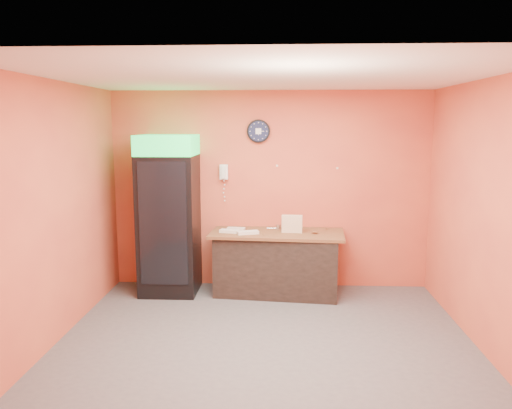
{
  "coord_description": "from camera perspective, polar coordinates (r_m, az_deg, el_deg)",
  "views": [
    {
      "loc": [
        0.15,
        -5.07,
        2.33
      ],
      "look_at": [
        -0.13,
        0.6,
        1.42
      ],
      "focal_mm": 35.0,
      "sensor_mm": 36.0,
      "label": 1
    }
  ],
  "objects": [
    {
      "name": "back_wall",
      "position": [
        7.13,
        1.59,
        1.65
      ],
      "size": [
        4.5,
        0.02,
        2.8
      ],
      "primitive_type": "cube",
      "color": "#DE633E",
      "rests_on": "floor"
    },
    {
      "name": "wall_clock",
      "position": [
        7.05,
        0.29,
        8.38
      ],
      "size": [
        0.33,
        0.06,
        0.33
      ],
      "color": "black",
      "rests_on": "back_wall"
    },
    {
      "name": "floor",
      "position": [
        5.58,
        1.05,
        -15.54
      ],
      "size": [
        4.5,
        4.5,
        0.0
      ],
      "primitive_type": "plane",
      "color": "#47474C",
      "rests_on": "ground"
    },
    {
      "name": "sub_roll_stack",
      "position": [
        6.82,
        4.14,
        -2.22
      ],
      "size": [
        0.28,
        0.11,
        0.24
      ],
      "rotation": [
        0.0,
        0.0,
        -0.06
      ],
      "color": "beige",
      "rests_on": "butcher_paper"
    },
    {
      "name": "ceiling",
      "position": [
        5.09,
        1.14,
        14.43
      ],
      "size": [
        4.5,
        4.0,
        0.02
      ],
      "primitive_type": "cube",
      "color": "white",
      "rests_on": "back_wall"
    },
    {
      "name": "beverage_cooler",
      "position": [
        6.96,
        -9.95,
        -1.42
      ],
      "size": [
        0.77,
        0.78,
        2.19
      ],
      "rotation": [
        0.0,
        0.0,
        0.0
      ],
      "color": "black",
      "rests_on": "floor"
    },
    {
      "name": "wrapped_sandwich_right",
      "position": [
        6.97,
        -2.29,
        -2.8
      ],
      "size": [
        0.26,
        0.13,
        0.04
      ],
      "primitive_type": "cube",
      "rotation": [
        0.0,
        0.0,
        -0.12
      ],
      "color": "silver",
      "rests_on": "butcher_paper"
    },
    {
      "name": "right_wall",
      "position": [
        5.56,
        24.95,
        -1.35
      ],
      "size": [
        0.02,
        4.0,
        2.8
      ],
      "primitive_type": "cube",
      "color": "#DE633E",
      "rests_on": "floor"
    },
    {
      "name": "kitchen_tool",
      "position": [
        7.03,
        2.57,
        -2.58
      ],
      "size": [
        0.07,
        0.07,
        0.07
      ],
      "primitive_type": "cylinder",
      "color": "silver",
      "rests_on": "butcher_paper"
    },
    {
      "name": "butcher_paper",
      "position": [
        6.86,
        2.42,
        -3.32
      ],
      "size": [
        1.87,
        0.93,
        0.04
      ],
      "primitive_type": "cube",
      "rotation": [
        0.0,
        0.0,
        -0.07
      ],
      "color": "brown",
      "rests_on": "prep_counter"
    },
    {
      "name": "wrapped_sandwich_left",
      "position": [
        6.82,
        -3.02,
        -3.06
      ],
      "size": [
        0.29,
        0.17,
        0.04
      ],
      "primitive_type": "cube",
      "rotation": [
        0.0,
        0.0,
        -0.24
      ],
      "color": "silver",
      "rests_on": "butcher_paper"
    },
    {
      "name": "wall_phone",
      "position": [
        7.09,
        -3.69,
        3.73
      ],
      "size": [
        0.11,
        0.1,
        0.21
      ],
      "color": "white",
      "rests_on": "back_wall"
    },
    {
      "name": "prep_counter",
      "position": [
        6.97,
        2.4,
        -6.81
      ],
      "size": [
        1.72,
        0.9,
        0.83
      ],
      "primitive_type": "cube",
      "rotation": [
        0.0,
        0.0,
        -0.1
      ],
      "color": "black",
      "rests_on": "floor"
    },
    {
      "name": "wrapped_sandwich_mid",
      "position": [
        6.72,
        -0.94,
        -3.22
      ],
      "size": [
        0.31,
        0.19,
        0.04
      ],
      "primitive_type": "cube",
      "rotation": [
        0.0,
        0.0,
        0.3
      ],
      "color": "silver",
      "rests_on": "butcher_paper"
    },
    {
      "name": "left_wall",
      "position": [
        5.69,
        -22.21,
        -0.96
      ],
      "size": [
        0.02,
        4.0,
        2.8
      ],
      "primitive_type": "cube",
      "color": "#DE633E",
      "rests_on": "floor"
    }
  ]
}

